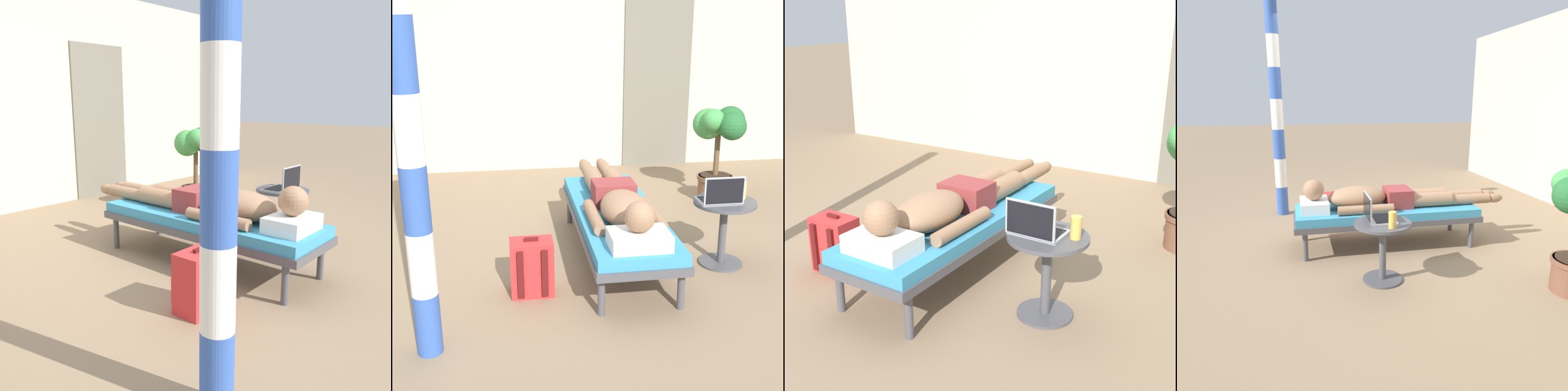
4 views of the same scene
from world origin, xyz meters
TOP-DOWN VIEW (x-y plane):
  - ground_plane at (0.00, 0.00)m, footprint 40.00×40.00m
  - lounge_chair at (0.21, -0.19)m, footprint 0.64×1.91m
  - person_reclining at (0.21, -0.26)m, footprint 0.53×2.17m
  - side_table at (1.01, -0.41)m, footprint 0.48×0.48m
  - laptop at (0.95, -0.46)m, footprint 0.31×0.24m
  - drink_glass at (1.16, -0.37)m, footprint 0.06×0.06m
  - backpack at (-0.48, -0.67)m, footprint 0.30×0.26m
  - porch_post at (-1.12, -1.30)m, footprint 0.15×0.15m

SIDE VIEW (x-z plane):
  - ground_plane at x=0.00m, z-range 0.00..0.00m
  - backpack at x=-0.48m, z-range -0.02..0.41m
  - lounge_chair at x=0.21m, z-range 0.14..0.56m
  - side_table at x=1.01m, z-range 0.09..0.62m
  - person_reclining at x=0.21m, z-range 0.36..0.68m
  - laptop at x=0.95m, z-range 0.47..0.69m
  - drink_glass at x=1.16m, z-range 0.52..0.66m
  - porch_post at x=-1.12m, z-range 0.00..2.65m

